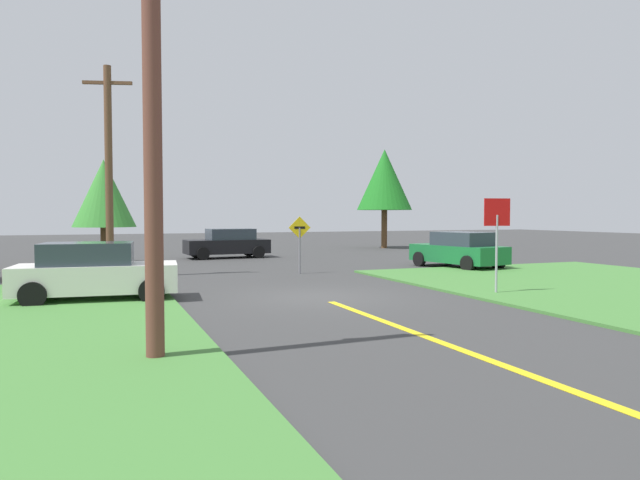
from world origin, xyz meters
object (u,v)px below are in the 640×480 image
at_px(stop_sign, 497,226).
at_px(car_on_crossroad, 459,250).
at_px(car_approaching_junction, 228,243).
at_px(utility_pole_mid, 109,169).
at_px(utility_pole_near, 153,134).
at_px(oak_tree_left, 104,194).
at_px(direction_sign, 300,238).
at_px(pine_tree_center, 384,180).
at_px(parked_car_near_building, 95,272).

bearing_deg(stop_sign, car_on_crossroad, -106.63).
relative_size(car_approaching_junction, utility_pole_mid, 0.58).
distance_m(utility_pole_near, oak_tree_left, 20.12).
distance_m(car_on_crossroad, oak_tree_left, 17.16).
relative_size(direction_sign, pine_tree_center, 0.33).
bearing_deg(parked_car_near_building, stop_sign, -9.66).
relative_size(parked_car_near_building, pine_tree_center, 0.62).
xyz_separation_m(stop_sign, utility_pole_mid, (-10.54, 9.17, 2.07)).
relative_size(direction_sign, oak_tree_left, 0.46).
bearing_deg(utility_pole_near, car_on_crossroad, 39.47).
bearing_deg(parked_car_near_building, utility_pole_near, -76.71).
xyz_separation_m(car_approaching_junction, utility_pole_mid, (-6.29, -8.18, 3.30)).
bearing_deg(direction_sign, utility_pole_mid, 170.31).
height_order(utility_pole_mid, pine_tree_center, utility_pole_mid).
height_order(stop_sign, car_approaching_junction, stop_sign).
height_order(stop_sign, car_on_crossroad, stop_sign).
xyz_separation_m(utility_pole_near, oak_tree_left, (-0.50, 20.11, -0.25)).
bearing_deg(car_approaching_junction, parked_car_near_building, 61.56).
relative_size(car_on_crossroad, direction_sign, 2.00).
bearing_deg(car_approaching_junction, utility_pole_near, 71.79).
bearing_deg(pine_tree_center, utility_pole_mid, -144.67).
bearing_deg(pine_tree_center, stop_sign, -110.24).
xyz_separation_m(car_on_crossroad, direction_sign, (-7.47, 0.34, 0.63)).
bearing_deg(direction_sign, oak_tree_left, 132.13).
xyz_separation_m(stop_sign, pine_tree_center, (8.30, 22.52, 2.86)).
bearing_deg(car_approaching_junction, pine_tree_center, -160.46).
distance_m(stop_sign, pine_tree_center, 24.18).
xyz_separation_m(utility_pole_near, direction_sign, (6.78, 12.07, -2.23)).
height_order(stop_sign, utility_pole_near, utility_pole_near).
height_order(utility_pole_near, utility_pole_mid, utility_pole_mid).
relative_size(parked_car_near_building, oak_tree_left, 0.87).
relative_size(car_on_crossroad, utility_pole_near, 0.65).
bearing_deg(utility_pole_near, oak_tree_left, 91.41).
relative_size(utility_pole_near, direction_sign, 3.07).
bearing_deg(stop_sign, utility_pole_mid, -29.31).
distance_m(parked_car_near_building, pine_tree_center, 27.74).
bearing_deg(car_on_crossroad, pine_tree_center, -26.31).
distance_m(car_approaching_junction, utility_pole_near, 22.45).
bearing_deg(car_on_crossroad, car_approaching_junction, 30.00).
bearing_deg(direction_sign, car_approaching_junction, 95.38).
height_order(car_on_crossroad, direction_sign, direction_sign).
xyz_separation_m(car_approaching_junction, parked_car_near_building, (-6.82, -14.26, -0.00)).
distance_m(utility_pole_mid, direction_sign, 7.76).
relative_size(parked_car_near_building, utility_pole_mid, 0.56).
xyz_separation_m(stop_sign, direction_sign, (-3.36, 7.95, -0.60)).
bearing_deg(parked_car_near_building, car_on_crossroad, 22.52).
bearing_deg(car_on_crossroad, oak_tree_left, 49.78).
bearing_deg(utility_pole_mid, stop_sign, -41.04).
height_order(utility_pole_mid, direction_sign, utility_pole_mid).
relative_size(stop_sign, car_approaching_junction, 0.62).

